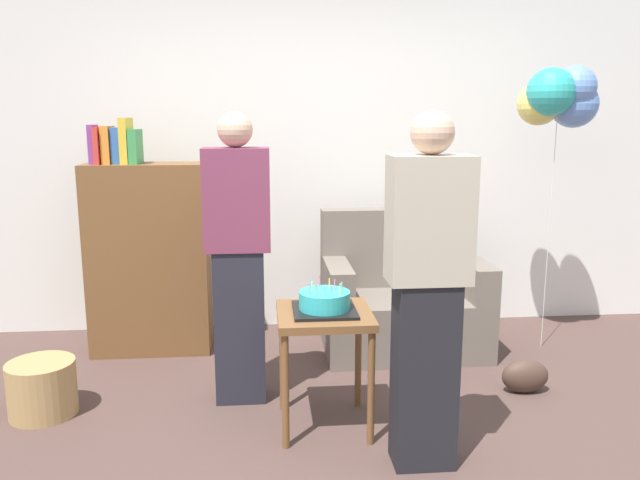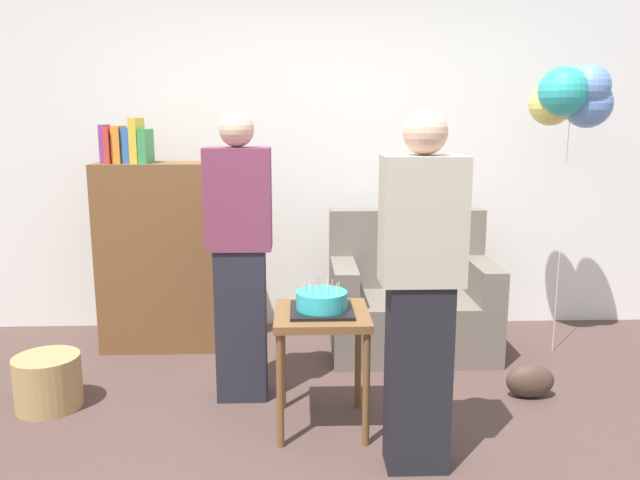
% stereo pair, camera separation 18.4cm
% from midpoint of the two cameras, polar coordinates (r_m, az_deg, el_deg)
% --- Properties ---
extents(ground_plane, '(8.00, 8.00, 0.00)m').
position_cam_midpoint_polar(ground_plane, '(3.16, 0.22, -19.25)').
color(ground_plane, '#4C3833').
extents(wall_back, '(6.00, 0.10, 2.70)m').
position_cam_midpoint_polar(wall_back, '(4.78, -2.11, 8.11)').
color(wall_back, silver).
rests_on(wall_back, ground_plane).
extents(couch, '(1.10, 0.70, 0.96)m').
position_cam_midpoint_polar(couch, '(4.41, 6.34, -5.53)').
color(couch, '#6B6056').
rests_on(couch, ground_plane).
extents(bookshelf, '(0.80, 0.36, 1.60)m').
position_cam_midpoint_polar(bookshelf, '(4.45, -16.55, -1.27)').
color(bookshelf, brown).
rests_on(bookshelf, ground_plane).
extents(side_table, '(0.48, 0.48, 0.63)m').
position_cam_midpoint_polar(side_table, '(3.23, -1.24, -8.22)').
color(side_table, brown).
rests_on(side_table, ground_plane).
extents(birthday_cake, '(0.32, 0.32, 0.17)m').
position_cam_midpoint_polar(birthday_cake, '(3.19, -1.26, -5.71)').
color(birthday_cake, black).
rests_on(birthday_cake, side_table).
extents(person_blowing_candles, '(0.36, 0.22, 1.63)m').
position_cam_midpoint_polar(person_blowing_candles, '(3.51, -8.97, -1.64)').
color(person_blowing_candles, '#23232D').
rests_on(person_blowing_candles, ground_plane).
extents(person_holding_cake, '(0.36, 0.22, 1.63)m').
position_cam_midpoint_polar(person_holding_cake, '(2.82, 7.91, -4.71)').
color(person_holding_cake, black).
rests_on(person_holding_cake, ground_plane).
extents(wicker_basket, '(0.36, 0.36, 0.30)m').
position_cam_midpoint_polar(wicker_basket, '(3.84, -25.33, -12.15)').
color(wicker_basket, '#A88451').
rests_on(wicker_basket, ground_plane).
extents(handbag, '(0.28, 0.14, 0.20)m').
position_cam_midpoint_polar(handbag, '(3.93, 16.92, -11.82)').
color(handbag, '#473328').
rests_on(handbag, ground_plane).
extents(balloon_bunch, '(0.53, 0.40, 1.94)m').
position_cam_midpoint_polar(balloon_bunch, '(4.48, 19.93, 12.17)').
color(balloon_bunch, silver).
rests_on(balloon_bunch, ground_plane).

